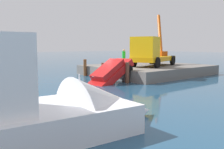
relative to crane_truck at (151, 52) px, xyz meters
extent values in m
plane|color=navy|center=(4.57, -1.28, -2.35)|extent=(200.00, 200.00, 0.00)
cube|color=slate|center=(-1.03, -1.28, -1.87)|extent=(11.40, 9.84, 0.96)
cube|color=orange|center=(-0.83, -0.24, -0.66)|extent=(6.85, 4.30, 0.45)
cube|color=yellow|center=(1.37, 0.49, 0.53)|extent=(2.43, 2.76, 1.93)
cylinder|color=black|center=(0.93, 1.61, -0.89)|extent=(1.04, 0.60, 1.00)
cylinder|color=black|center=(1.69, -0.67, -0.89)|extent=(1.04, 0.60, 1.00)
cylinder|color=black|center=(-3.34, 0.20, -0.89)|extent=(1.04, 0.60, 1.00)
cylinder|color=black|center=(-2.58, -2.08, -0.89)|extent=(1.04, 0.60, 1.00)
cylinder|color=#BF4C0C|center=(-3.93, -2.12, 2.11)|extent=(3.01, 3.00, 4.52)
cube|color=#BF4C0C|center=(-2.65, -0.84, -0.19)|extent=(1.00, 1.00, 0.50)
cylinder|color=#4C4C19|center=(-5.21, -3.39, 1.45)|extent=(0.04, 0.04, 5.59)
cylinder|color=black|center=(1.63, -2.15, -1.01)|extent=(0.28, 0.28, 0.74)
cylinder|color=green|center=(1.63, -2.15, -0.27)|extent=(0.34, 0.34, 0.74)
sphere|color=tan|center=(1.63, -2.15, 0.21)|extent=(0.22, 0.22, 0.22)
cube|color=red|center=(6.35, 1.08, -1.82)|extent=(4.51, 2.13, 2.80)
cube|color=red|center=(6.41, 1.08, -1.25)|extent=(2.64, 1.77, 1.69)
cylinder|color=black|center=(7.57, 2.07, -2.87)|extent=(0.89, 0.29, 0.87)
cylinder|color=black|center=(7.71, 0.30, -2.87)|extent=(0.89, 0.29, 0.87)
cylinder|color=black|center=(4.71, 1.83, -1.27)|extent=(0.89, 0.29, 0.87)
cylinder|color=black|center=(4.86, 0.06, -1.27)|extent=(0.89, 0.29, 0.87)
cone|color=white|center=(12.77, 9.34, -2.15)|extent=(4.00, 3.77, 3.44)
cylinder|color=silver|center=(14.35, 9.19, -0.84)|extent=(0.06, 0.06, 1.00)
cylinder|color=brown|center=(4.86, -4.36, -1.52)|extent=(0.31, 0.31, 1.66)
cylinder|color=brown|center=(5.15, -1.07, -1.60)|extent=(0.35, 0.35, 1.49)
cylinder|color=brown|center=(5.03, 1.94, -1.51)|extent=(0.32, 0.32, 1.68)
camera|label=1|loc=(19.30, 16.81, 0.65)|focal=40.98mm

